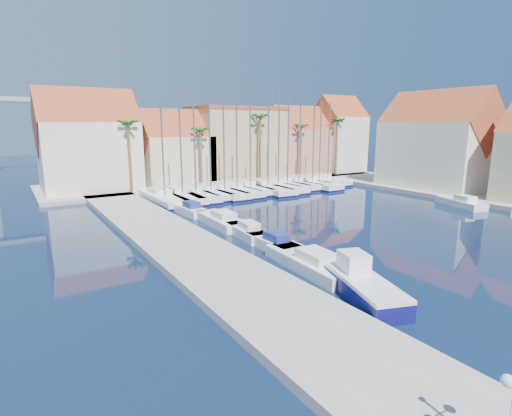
{
  "coord_description": "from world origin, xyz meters",
  "views": [
    {
      "loc": [
        -19.67,
        -10.47,
        9.26
      ],
      "look_at": [
        -3.85,
        14.73,
        3.0
      ],
      "focal_mm": 28.0,
      "sensor_mm": 36.0,
      "label": 1
    }
  ],
  "objects": [
    {
      "name": "palm_4",
      "position": [
        30.0,
        42.0,
        9.55
      ],
      "size": [
        2.6,
        2.6,
        10.65
      ],
      "color": "brown",
      "rests_on": "shore_north"
    },
    {
      "name": "motorboat_west_0",
      "position": [
        -3.58,
        8.48,
        0.51
      ],
      "size": [
        2.79,
        7.57,
        1.4
      ],
      "rotation": [
        0.0,
        0.0,
        -0.06
      ],
      "color": "white",
      "rests_on": "ground"
    },
    {
      "name": "building_3",
      "position": [
        25.0,
        47.0,
        5.86
      ],
      "size": [
        10.3,
        8.0,
        12.0
      ],
      "color": "#B8735D",
      "rests_on": "shore_north"
    },
    {
      "name": "sailboat_12",
      "position": [
        20.65,
        36.12,
        0.62
      ],
      "size": [
        2.24,
        8.29,
        12.63
      ],
      "rotation": [
        0.0,
        0.0,
        -0.0
      ],
      "color": "white",
      "rests_on": "ground"
    },
    {
      "name": "building_0",
      "position": [
        -10.0,
        47.0,
        6.52
      ],
      "size": [
        12.3,
        9.0,
        13.5
      ],
      "color": "beige",
      "rests_on": "shore_north"
    },
    {
      "name": "palm_1",
      "position": [
        4.0,
        42.0,
        8.14
      ],
      "size": [
        2.6,
        2.6,
        9.15
      ],
      "color": "brown",
      "rests_on": "shore_north"
    },
    {
      "name": "palm_2",
      "position": [
        14.0,
        42.0,
        10.02
      ],
      "size": [
        2.6,
        2.6,
        11.15
      ],
      "color": "brown",
      "rests_on": "shore_north"
    },
    {
      "name": "sailboat_11",
      "position": [
        18.65,
        35.48,
        0.57
      ],
      "size": [
        3.2,
        11.48,
        13.21
      ],
      "rotation": [
        0.0,
        0.0,
        0.02
      ],
      "color": "white",
      "rests_on": "ground"
    },
    {
      "name": "quay_west",
      "position": [
        -9.0,
        13.5,
        0.25
      ],
      "size": [
        6.0,
        77.0,
        0.5
      ],
      "primitive_type": "cube",
      "color": "gray",
      "rests_on": "ground"
    },
    {
      "name": "sailboat_2",
      "position": [
        0.3,
        36.17,
        0.58
      ],
      "size": [
        3.79,
        11.62,
        13.81
      ],
      "rotation": [
        0.0,
        0.0,
        -0.07
      ],
      "color": "white",
      "rests_on": "ground"
    },
    {
      "name": "sailboat_7",
      "position": [
        10.75,
        35.49,
        0.57
      ],
      "size": [
        3.79,
        11.85,
        13.23
      ],
      "rotation": [
        0.0,
        0.0,
        -0.06
      ],
      "color": "white",
      "rests_on": "ground"
    },
    {
      "name": "sailboat_4",
      "position": [
        4.11,
        35.74,
        0.6
      ],
      "size": [
        2.88,
        10.78,
        14.67
      ],
      "rotation": [
        0.0,
        0.0,
        0.0
      ],
      "color": "white",
      "rests_on": "ground"
    },
    {
      "name": "ground",
      "position": [
        0.0,
        0.0,
        0.0
      ],
      "size": [
        260.0,
        260.0,
        0.0
      ],
      "primitive_type": "plane",
      "color": "black",
      "rests_on": "ground"
    },
    {
      "name": "sailboat_5",
      "position": [
        6.19,
        36.13,
        0.59
      ],
      "size": [
        2.94,
        11.04,
        14.34
      ],
      "rotation": [
        0.0,
        0.0,
        0.0
      ],
      "color": "white",
      "rests_on": "ground"
    },
    {
      "name": "building_1",
      "position": [
        2.0,
        47.0,
        5.3
      ],
      "size": [
        10.3,
        8.0,
        11.0
      ],
      "color": "#CDBB90",
      "rests_on": "shore_north"
    },
    {
      "name": "motorboat_west_2",
      "position": [
        -3.18,
        17.26,
        0.51
      ],
      "size": [
        2.19,
        5.5,
        1.4
      ],
      "rotation": [
        0.0,
        0.0,
        -0.09
      ],
      "color": "white",
      "rests_on": "ground"
    },
    {
      "name": "building_6",
      "position": [
        32.0,
        24.0,
        6.52
      ],
      "size": [
        9.0,
        14.3,
        13.5
      ],
      "color": "beige",
      "rests_on": "shore_east"
    },
    {
      "name": "motorboat_west_3",
      "position": [
        -3.15,
        22.0,
        0.51
      ],
      "size": [
        2.45,
        7.12,
        1.4
      ],
      "rotation": [
        0.0,
        0.0,
        -0.03
      ],
      "color": "white",
      "rests_on": "ground"
    },
    {
      "name": "sailboat_3",
      "position": [
        2.18,
        35.78,
        0.61
      ],
      "size": [
        2.83,
        9.65,
        13.71
      ],
      "rotation": [
        0.0,
        0.0,
        0.03
      ],
      "color": "white",
      "rests_on": "ground"
    },
    {
      "name": "sailboat_1",
      "position": [
        -1.71,
        35.68,
        0.59
      ],
      "size": [
        3.38,
        11.17,
        13.95
      ],
      "rotation": [
        0.0,
        0.0,
        -0.04
      ],
      "color": "white",
      "rests_on": "ground"
    },
    {
      "name": "fishing_boat",
      "position": [
        -3.96,
        3.71,
        0.73
      ],
      "size": [
        3.99,
        6.63,
        2.2
      ],
      "rotation": [
        0.0,
        0.0,
        -0.33
      ],
      "color": "#0F0F59",
      "rests_on": "ground"
    },
    {
      "name": "motorboat_west_4",
      "position": [
        -3.8,
        27.93,
        0.51
      ],
      "size": [
        2.06,
        5.52,
        1.4
      ],
      "rotation": [
        0.0,
        0.0,
        0.06
      ],
      "color": "white",
      "rests_on": "ground"
    },
    {
      "name": "sailboat_6",
      "position": [
        8.45,
        36.4,
        0.6
      ],
      "size": [
        2.92,
        10.33,
        13.78
      ],
      "rotation": [
        0.0,
        0.0,
        0.02
      ],
      "color": "white",
      "rests_on": "ground"
    },
    {
      "name": "building_2",
      "position": [
        13.0,
        48.0,
        6.26
      ],
      "size": [
        14.2,
        10.2,
        11.5
      ],
      "color": "tan",
      "rests_on": "shore_north"
    },
    {
      "name": "motorboat_west_1",
      "position": [
        -3.23,
        13.35,
        0.51
      ],
      "size": [
        1.75,
        5.35,
        1.4
      ],
      "rotation": [
        0.0,
        0.0,
        -0.01
      ],
      "color": "white",
      "rests_on": "ground"
    },
    {
      "name": "shore_east",
      "position": [
        32.0,
        15.0,
        0.25
      ],
      "size": [
        12.0,
        60.0,
        0.5
      ],
      "primitive_type": "cube",
      "color": "gray",
      "rests_on": "ground"
    },
    {
      "name": "palm_0",
      "position": [
        -6.0,
        42.0,
        9.08
      ],
      "size": [
        2.6,
        2.6,
        10.15
      ],
      "color": "brown",
      "rests_on": "shore_north"
    },
    {
      "name": "sailboat_8",
      "position": [
        12.72,
        35.88,
        0.59
      ],
      "size": [
        3.27,
        11.66,
        14.99
      ],
      "rotation": [
        0.0,
        0.0,
        0.02
      ],
      "color": "white",
      "rests_on": "ground"
    },
    {
      "name": "sailboat_0",
      "position": [
        -4.04,
        35.54,
        0.56
      ],
      "size": [
        3.1,
        11.29,
        11.84
      ],
      "rotation": [
        0.0,
        0.0,
        0.01
      ],
      "color": "white",
      "rests_on": "ground"
    },
    {
      "name": "sailboat_13",
      "position": [
        22.83,
        36.69,
        0.6
      ],
      "size": [
        3.08,
        9.25,
        12.49
      ],
      "rotation": [
        0.0,
        0.0,
        0.07
      ],
      "color": "white",
      "rests_on": "ground"
    },
    {
      "name": "palm_3",
      "position": [
        22.0,
        42.0,
        8.61
      ],
      "size": [
        2.6,
        2.6,
        9.65
      ],
      "color": "brown",
      "rests_on": "shore_north"
    },
    {
      "name": "sailboat_10",
      "position": [
        16.55,
        35.92,
        0.62
      ],
      "size": [
        2.62,
        9.37,
        14.2
      ],
      "rotation": [
        0.0,
        0.0,
        0.02
      ],
      "color": "white",
      "rests_on": "ground"
    },
    {
      "name": "sailboat_9",
      "position": [
        14.86,
        36.49,
        0.63
      ],
      "size": [
        2.74,
        9.65,
        14.85
      ],
      "rotation": [
        0.0,
        0.0,
        0.02
      ],
      "color": "white",
      "rests_on": "ground"
    },
    {
      "name": "motorboat_east_1",
      "position": [
        23.97,
        14.91,
        0.51
      ],
      "size": [
        3.63,
        6.37,
        1.4
      ],
      "rotation": [
        0.0,
        0.0,
        -0.3
      ],
      "color": "white",
      "rests_on": "ground"
    },
    {
      "name": "building_4",
      "position": [
        34.0,
        46.0,
        6.97
      ],
      "size": [
        8.3,
        8.0,
        14.0
      ],
      "color": "silver",
      "rests_on": "shore_north"
    },
    {
      "name": "shore_north",
      "position": [
        10.0,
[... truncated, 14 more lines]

